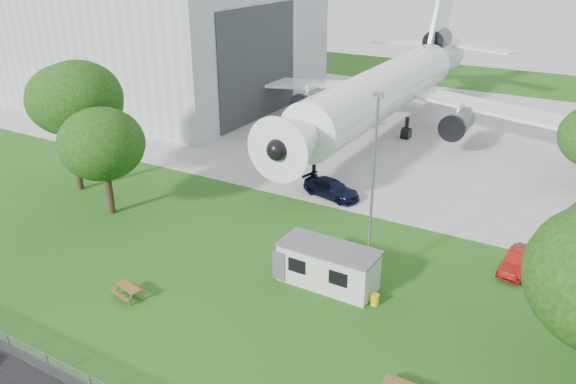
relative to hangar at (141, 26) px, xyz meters
The scene contains 11 objects.
ground 53.16m from the hangar, 43.47° to the right, with size 160.00×160.00×0.00m, color #2E691E.
concrete_apron 39.17m from the hangar, ahead, with size 120.00×46.00×0.03m, color #B7B7B2.
hangar is the anchor object (origin of this frame).
airliner 36.21m from the hangar, ahead, with size 46.36×47.73×17.69m.
site_cabin 54.75m from the hangar, 35.30° to the right, with size 6.77×2.80×2.62m.
picnic_west 52.57m from the hangar, 48.22° to the right, with size 1.80×1.50×0.76m, color brown, non-canonical shape.
lamp_mast 55.06m from the hangar, 32.84° to the right, with size 0.16×0.16×12.00m, color slate.
tree_west_big 34.28m from the hangar, 56.59° to the right, with size 7.50×7.50×11.33m.
tree_west_small 39.57m from the hangar, 51.03° to the right, with size 6.83×6.83×9.28m.
car_ne_sedan 59.82m from the hangar, 23.64° to the right, with size 1.48×4.24×1.40m, color maroon.
car_apron_van 43.90m from the hangar, 26.48° to the right, with size 2.09×5.14×1.49m, color black.
Camera 1 is at (19.00, -22.40, 19.49)m, focal length 35.00 mm.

